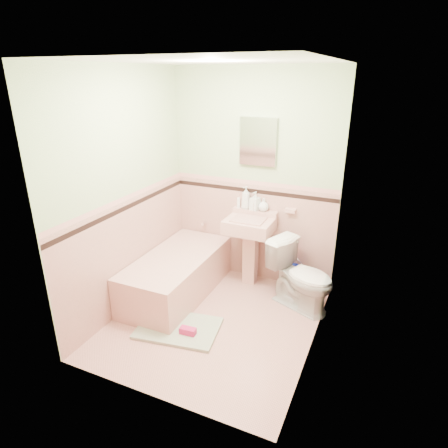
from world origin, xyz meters
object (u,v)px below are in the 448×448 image
at_px(sink, 249,253).
at_px(bathtub, 177,276).
at_px(toilet, 302,276).
at_px(medicine_cabinet, 258,142).
at_px(soap_bottle_right, 264,205).
at_px(soap_bottle_left, 246,198).
at_px(shoe, 188,331).
at_px(bucket, 290,279).
at_px(soap_bottle_mid, 255,201).

bearing_deg(sink, bathtub, -142.07).
bearing_deg(toilet, sink, 95.70).
distance_m(medicine_cabinet, soap_bottle_right, 0.73).
bearing_deg(soap_bottle_right, soap_bottle_left, 180.00).
relative_size(bathtub, shoe, 9.39).
xyz_separation_m(medicine_cabinet, toilet, (0.69, -0.43, -1.33)).
distance_m(bathtub, shoe, 0.84).
bearing_deg(medicine_cabinet, bucket, -13.98).
height_order(bathtub, medicine_cabinet, medicine_cabinet).
distance_m(bathtub, medicine_cabinet, 1.78).
bearing_deg(soap_bottle_mid, toilet, -29.64).
xyz_separation_m(soap_bottle_left, soap_bottle_mid, (0.12, 0.00, -0.03)).
bearing_deg(sink, bucket, 9.59).
height_order(soap_bottle_left, soap_bottle_mid, soap_bottle_left).
distance_m(medicine_cabinet, shoe, 2.16).
bearing_deg(medicine_cabinet, soap_bottle_left, -165.88).
bearing_deg(soap_bottle_right, sink, -119.92).
bearing_deg(bathtub, sink, 37.93).
xyz_separation_m(soap_bottle_mid, toilet, (0.70, -0.40, -0.64)).
distance_m(bathtub, sink, 0.88).
bearing_deg(bucket, soap_bottle_left, 171.30).
distance_m(bathtub, toilet, 1.42).
relative_size(bathtub, soap_bottle_left, 5.55).
bearing_deg(soap_bottle_left, sink, -56.47).
relative_size(medicine_cabinet, soap_bottle_left, 1.96).
height_order(bathtub, soap_bottle_left, soap_bottle_left).
xyz_separation_m(bathtub, medicine_cabinet, (0.68, 0.74, 1.47)).
bearing_deg(soap_bottle_mid, sink, -89.17).
relative_size(toilet, shoe, 4.67).
xyz_separation_m(sink, shoe, (-0.18, -1.19, -0.36)).
height_order(bathtub, soap_bottle_right, soap_bottle_right).
bearing_deg(soap_bottle_right, soap_bottle_mid, 180.00).
xyz_separation_m(toilet, shoe, (-0.87, -0.97, -0.31)).
bearing_deg(soap_bottle_mid, soap_bottle_right, 0.00).
xyz_separation_m(toilet, bucket, (-0.19, 0.30, -0.23)).
xyz_separation_m(soap_bottle_right, shoe, (-0.28, -1.37, -0.92)).
bearing_deg(bucket, shoe, -118.22).
bearing_deg(sink, toilet, -17.29).
height_order(medicine_cabinet, soap_bottle_left, medicine_cabinet).
distance_m(medicine_cabinet, toilet, 1.56).
relative_size(bathtub, soap_bottle_right, 9.77).
distance_m(soap_bottle_mid, shoe, 1.67).
xyz_separation_m(sink, medicine_cabinet, (0.00, 0.21, 1.28)).
height_order(bathtub, toilet, toilet).
bearing_deg(soap_bottle_right, bucket, -13.41).
xyz_separation_m(bathtub, bucket, (1.18, 0.61, -0.08)).
distance_m(toilet, shoe, 1.34).
relative_size(soap_bottle_mid, soap_bottle_right, 1.43).
distance_m(soap_bottle_left, shoe, 1.68).
relative_size(bathtub, soap_bottle_mid, 6.84).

